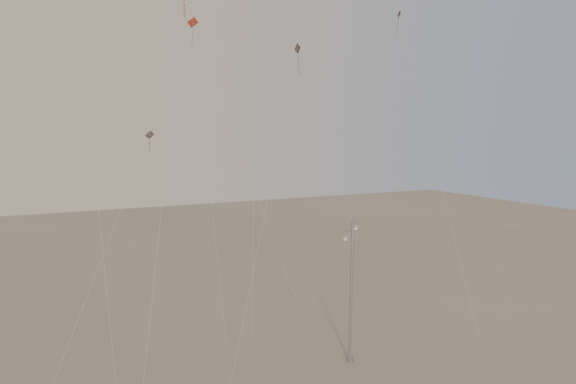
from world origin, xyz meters
name	(u,v)px	position (x,y,z in m)	size (l,w,h in m)	color
street_lamp	(351,287)	(2.06, 3.94, 5.08)	(1.51, 0.86, 9.53)	gray
kite_1	(286,109)	(0.47, 10.48, 16.80)	(9.03, 9.20, 22.05)	#342C2B
kite_3	(172,115)	(-9.26, 3.31, 15.85)	(4.52, 6.65, 22.68)	maroon
kite_4	(414,75)	(13.21, 11.45, 20.15)	(1.06, 11.70, 26.28)	#342C2B
kite_5	(207,65)	(-2.27, 21.79, 21.49)	(7.13, 11.09, 27.71)	#A2471B
kite_6	(124,201)	(-11.15, 9.02, 10.86)	(7.93, 10.34, 15.23)	#342C2B
kite_7	(198,70)	(-3.47, 20.58, 20.71)	(2.05, 13.85, 25.89)	maroon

